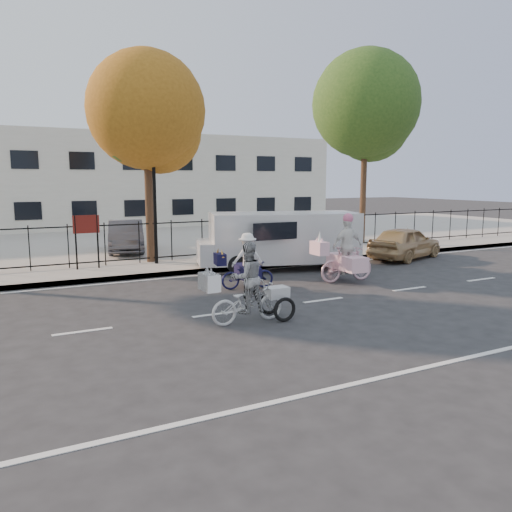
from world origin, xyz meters
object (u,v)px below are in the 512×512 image
lot_car_c (126,236)px  white_van (282,238)px  bull_bike (247,267)px  lot_car_d (316,227)px  unicorn_bike (346,257)px  lamppost (154,180)px  zebra_trike (248,292)px  gold_sedan (405,243)px

lot_car_c → white_van: bearing=-42.8°
bull_bike → white_van: 3.43m
lot_car_c → lot_car_d: (9.30, -0.23, 0.02)m
bull_bike → lot_car_c: (-1.62, 8.15, 0.15)m
unicorn_bike → bull_bike: size_ratio=1.19×
lot_car_c → lamppost: bearing=-73.5°
lamppost → zebra_trike: bearing=-91.1°
white_van → lamppost: bearing=165.2°
lot_car_d → lamppost: bearing=-178.2°
lamppost → bull_bike: size_ratio=2.44×
bull_bike → lot_car_d: (7.68, 7.92, 0.17)m
unicorn_bike → bull_bike: unicorn_bike is taller
unicorn_bike → lot_car_d: unicorn_bike is taller
zebra_trike → lot_car_d: (9.18, 11.04, 0.12)m
bull_bike → gold_sedan: (7.99, 2.07, 0.00)m
unicorn_bike → gold_sedan: 5.49m
gold_sedan → lot_car_d: lot_car_d is taller
zebra_trike → unicorn_bike: 5.33m
lamppost → lot_car_d: (9.02, 3.31, -2.30)m
white_van → gold_sedan: 5.53m
white_van → lot_car_c: size_ratio=1.53×
gold_sedan → lot_car_d: size_ratio=0.98×
lot_car_d → gold_sedan: bearing=-105.3°
unicorn_bike → lot_car_c: unicorn_bike is taller
lamppost → lot_car_c: size_ratio=1.11×
bull_bike → lot_car_d: bull_bike is taller
zebra_trike → gold_sedan: zebra_trike is taller
zebra_trike → white_van: white_van is taller
zebra_trike → unicorn_bike: bearing=-61.7°
lamppost → gold_sedan: bearing=-15.2°
unicorn_bike → lamppost: bearing=44.2°
white_van → lot_car_d: 7.65m
white_van → lot_car_c: white_van is taller
zebra_trike → white_van: size_ratio=0.35×
gold_sedan → lot_car_d: (-0.31, 5.85, 0.16)m
gold_sedan → zebra_trike: bearing=99.5°
lot_car_c → unicorn_bike: bearing=-49.1°
zebra_trike → bull_bike: 3.46m
lot_car_d → zebra_trike: bearing=-148.1°
zebra_trike → lot_car_d: 14.36m
unicorn_bike → bull_bike: 3.19m
lot_car_c → zebra_trike: bearing=-77.3°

